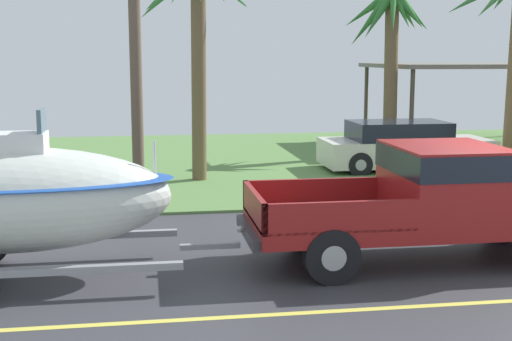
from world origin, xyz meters
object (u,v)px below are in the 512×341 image
Objects in this scene: pickup_truck_towing at (442,197)px; carport_awning at (470,67)px; boat_on_trailer at (5,199)px; utility_pole at (134,0)px; parked_sedan_far at (404,147)px; palm_tree_mid at (390,28)px; palm_tree_near_left at (195,9)px.

pickup_truck_towing is 14.98m from carport_awning.
boat_on_trailer is (-6.51, 0.00, 0.17)m from pickup_truck_towing.
utility_pole reaches higher than boat_on_trailer.
palm_tree_mid is at bearing 79.84° from parked_sedan_far.
carport_awning is (13.25, 13.26, 1.58)m from boat_on_trailer.
carport_awning is 1.18× the size of palm_tree_mid.
utility_pole is (-7.77, -6.87, 0.24)m from palm_tree_mid.
utility_pole reaches higher than carport_awning.
boat_on_trailer is 1.04× the size of palm_tree_near_left.
pickup_truck_towing is 1.01× the size of palm_tree_mid.
carport_awning is 11.69m from palm_tree_near_left.
palm_tree_mid is (3.08, 11.26, 3.01)m from pickup_truck_towing.
boat_on_trailer reaches higher than pickup_truck_towing.
pickup_truck_towing is 0.85× the size of carport_awning.
pickup_truck_towing is 12.06m from palm_tree_mid.
carport_awning is (6.74, 13.26, 1.75)m from pickup_truck_towing.
parked_sedan_far is at bearing 29.22° from utility_pole.
utility_pole is (-7.27, -4.07, 3.59)m from parked_sedan_far.
boat_on_trailer is 1.27× the size of parked_sedan_far.
parked_sedan_far is at bearing 73.03° from pickup_truck_towing.
carport_awning is (4.16, 4.79, 2.10)m from parked_sedan_far.
palm_tree_near_left is at bearing 66.38° from boat_on_trailer.
carport_awning is at bearing 63.03° from pickup_truck_towing.
boat_on_trailer is 5.67m from utility_pole.
carport_awning reaches higher than parked_sedan_far.
utility_pole reaches higher than palm_tree_near_left.
palm_tree_near_left is 7.43m from palm_tree_mid.
palm_tree_mid reaches higher than parked_sedan_far.
palm_tree_mid is 10.38m from utility_pole.
carport_awning is at bearing 28.57° from palm_tree_mid.
utility_pole is (-11.43, -8.86, 1.50)m from carport_awning.
boat_on_trailer is at bearing -112.50° from utility_pole.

